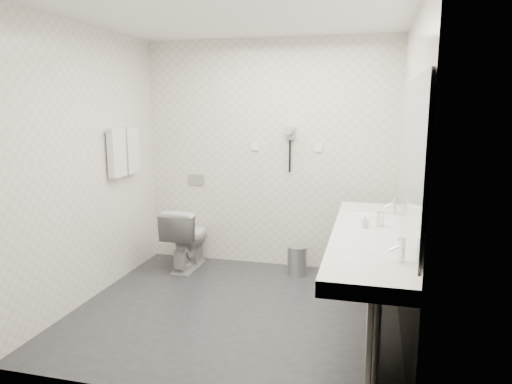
# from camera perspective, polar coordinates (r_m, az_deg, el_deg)

# --- Properties ---
(floor) EXTENTS (2.80, 2.80, 0.00)m
(floor) POSITION_cam_1_polar(r_m,az_deg,el_deg) (4.27, -2.52, -14.28)
(floor) COLOR #26272C
(floor) RESTS_ON ground
(ceiling) EXTENTS (2.80, 2.80, 0.00)m
(ceiling) POSITION_cam_1_polar(r_m,az_deg,el_deg) (3.94, -2.84, 20.91)
(ceiling) COLOR white
(ceiling) RESTS_ON wall_back
(wall_back) EXTENTS (2.80, 0.00, 2.80)m
(wall_back) POSITION_cam_1_polar(r_m,az_deg,el_deg) (5.16, 1.52, 4.53)
(wall_back) COLOR silver
(wall_back) RESTS_ON floor
(wall_front) EXTENTS (2.80, 0.00, 2.80)m
(wall_front) POSITION_cam_1_polar(r_m,az_deg,el_deg) (2.71, -10.64, -1.13)
(wall_front) COLOR silver
(wall_front) RESTS_ON floor
(wall_left) EXTENTS (0.00, 2.60, 2.60)m
(wall_left) POSITION_cam_1_polar(r_m,az_deg,el_deg) (4.52, -19.96, 3.04)
(wall_left) COLOR silver
(wall_left) RESTS_ON floor
(wall_right) EXTENTS (0.00, 2.60, 2.60)m
(wall_right) POSITION_cam_1_polar(r_m,az_deg,el_deg) (3.76, 18.24, 1.74)
(wall_right) COLOR silver
(wall_right) RESTS_ON floor
(vanity_counter) EXTENTS (0.55, 2.20, 0.10)m
(vanity_counter) POSITION_cam_1_polar(r_m,az_deg,el_deg) (3.64, 13.71, -5.53)
(vanity_counter) COLOR white
(vanity_counter) RESTS_ON floor
(vanity_panel) EXTENTS (0.03, 2.15, 0.75)m
(vanity_panel) POSITION_cam_1_polar(r_m,az_deg,el_deg) (3.78, 13.81, -11.76)
(vanity_panel) COLOR #9A9691
(vanity_panel) RESTS_ON floor
(vanity_post_near) EXTENTS (0.06, 0.06, 0.75)m
(vanity_post_near) POSITION_cam_1_polar(r_m,az_deg,el_deg) (2.84, 14.23, -19.64)
(vanity_post_near) COLOR silver
(vanity_post_near) RESTS_ON floor
(vanity_post_far) EXTENTS (0.06, 0.06, 0.75)m
(vanity_post_far) POSITION_cam_1_polar(r_m,az_deg,el_deg) (4.76, 14.30, -7.09)
(vanity_post_far) COLOR silver
(vanity_post_far) RESTS_ON floor
(mirror) EXTENTS (0.02, 2.20, 1.05)m
(mirror) POSITION_cam_1_polar(r_m,az_deg,el_deg) (3.53, 18.40, 4.48)
(mirror) COLOR #B2BCC6
(mirror) RESTS_ON wall_right
(basin_near) EXTENTS (0.40, 0.31, 0.05)m
(basin_near) POSITION_cam_1_polar(r_m,az_deg,el_deg) (3.01, 13.59, -8.25)
(basin_near) COLOR white
(basin_near) RESTS_ON vanity_counter
(basin_far) EXTENTS (0.40, 0.31, 0.05)m
(basin_far) POSITION_cam_1_polar(r_m,az_deg,el_deg) (4.26, 13.84, -2.71)
(basin_far) COLOR white
(basin_far) RESTS_ON vanity_counter
(faucet_near) EXTENTS (0.04, 0.04, 0.15)m
(faucet_near) POSITION_cam_1_polar(r_m,az_deg,el_deg) (2.99, 17.43, -6.77)
(faucet_near) COLOR silver
(faucet_near) RESTS_ON vanity_counter
(faucet_far) EXTENTS (0.04, 0.04, 0.15)m
(faucet_far) POSITION_cam_1_polar(r_m,az_deg,el_deg) (4.25, 16.52, -1.65)
(faucet_far) COLOR silver
(faucet_far) RESTS_ON vanity_counter
(soap_bottle_a) EXTENTS (0.06, 0.06, 0.10)m
(soap_bottle_a) POSITION_cam_1_polar(r_m,az_deg,el_deg) (3.73, 13.22, -3.53)
(soap_bottle_a) COLOR beige
(soap_bottle_a) RESTS_ON vanity_counter
(glass_left) EXTENTS (0.08, 0.08, 0.11)m
(glass_left) POSITION_cam_1_polar(r_m,az_deg,el_deg) (3.82, 15.01, -3.23)
(glass_left) COLOR silver
(glass_left) RESTS_ON vanity_counter
(toilet) EXTENTS (0.40, 0.69, 0.69)m
(toilet) POSITION_cam_1_polar(r_m,az_deg,el_deg) (5.25, -8.44, -5.55)
(toilet) COLOR white
(toilet) RESTS_ON floor
(flush_plate) EXTENTS (0.18, 0.02, 0.12)m
(flush_plate) POSITION_cam_1_polar(r_m,az_deg,el_deg) (5.43, -7.32, 1.56)
(flush_plate) COLOR #B2B5BA
(flush_plate) RESTS_ON wall_back
(pedal_bin) EXTENTS (0.26, 0.26, 0.30)m
(pedal_bin) POSITION_cam_1_polar(r_m,az_deg,el_deg) (5.06, 5.07, -8.43)
(pedal_bin) COLOR #B2B5BA
(pedal_bin) RESTS_ON floor
(bin_lid) EXTENTS (0.21, 0.21, 0.02)m
(bin_lid) POSITION_cam_1_polar(r_m,az_deg,el_deg) (5.01, 5.10, -6.74)
(bin_lid) COLOR #B2B5BA
(bin_lid) RESTS_ON pedal_bin
(towel_rail) EXTENTS (0.02, 0.62, 0.02)m
(towel_rail) POSITION_cam_1_polar(r_m,az_deg,el_deg) (4.93, -16.11, 7.34)
(towel_rail) COLOR silver
(towel_rail) RESTS_ON wall_left
(towel_near) EXTENTS (0.07, 0.24, 0.48)m
(towel_near) POSITION_cam_1_polar(r_m,az_deg,el_deg) (4.82, -16.71, 4.62)
(towel_near) COLOR silver
(towel_near) RESTS_ON towel_rail
(towel_far) EXTENTS (0.07, 0.24, 0.48)m
(towel_far) POSITION_cam_1_polar(r_m,az_deg,el_deg) (5.06, -15.09, 4.96)
(towel_far) COLOR silver
(towel_far) RESTS_ON towel_rail
(dryer_cradle) EXTENTS (0.10, 0.04, 0.14)m
(dryer_cradle) POSITION_cam_1_polar(r_m,az_deg,el_deg) (5.06, 4.24, 7.22)
(dryer_cradle) COLOR #949398
(dryer_cradle) RESTS_ON wall_back
(dryer_barrel) EXTENTS (0.08, 0.14, 0.08)m
(dryer_barrel) POSITION_cam_1_polar(r_m,az_deg,el_deg) (4.99, 4.10, 7.52)
(dryer_barrel) COLOR #949398
(dryer_barrel) RESTS_ON dryer_cradle
(dryer_cord) EXTENTS (0.02, 0.02, 0.35)m
(dryer_cord) POSITION_cam_1_polar(r_m,az_deg,el_deg) (5.07, 4.17, 4.39)
(dryer_cord) COLOR black
(dryer_cord) RESTS_ON dryer_cradle
(switch_plate_a) EXTENTS (0.09, 0.02, 0.09)m
(switch_plate_a) POSITION_cam_1_polar(r_m,az_deg,el_deg) (5.17, -0.14, 5.66)
(switch_plate_a) COLOR white
(switch_plate_a) RESTS_ON wall_back
(switch_plate_b) EXTENTS (0.09, 0.02, 0.09)m
(switch_plate_b) POSITION_cam_1_polar(r_m,az_deg,el_deg) (5.05, 7.62, 5.44)
(switch_plate_b) COLOR white
(switch_plate_b) RESTS_ON wall_back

